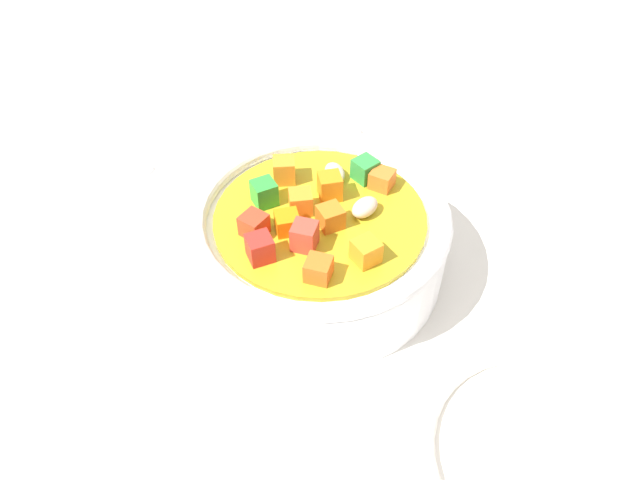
% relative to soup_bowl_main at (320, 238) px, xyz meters
% --- Properties ---
extents(ground_plane, '(1.40, 1.40, 0.02)m').
position_rel_soup_bowl_main_xyz_m(ground_plane, '(-0.00, -0.00, -0.04)').
color(ground_plane, silver).
extents(soup_bowl_main, '(0.18, 0.18, 0.07)m').
position_rel_soup_bowl_main_xyz_m(soup_bowl_main, '(0.00, 0.00, 0.00)').
color(soup_bowl_main, white).
rests_on(soup_bowl_main, ground_plane).
extents(spoon, '(0.08, 0.22, 0.01)m').
position_rel_soup_bowl_main_xyz_m(spoon, '(0.16, -0.01, -0.03)').
color(spoon, silver).
rests_on(spoon, ground_plane).
extents(side_bowl_small, '(0.13, 0.13, 0.05)m').
position_rel_soup_bowl_main_xyz_m(side_bowl_small, '(-0.20, -0.00, -0.01)').
color(side_bowl_small, white).
rests_on(side_bowl_small, ground_plane).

